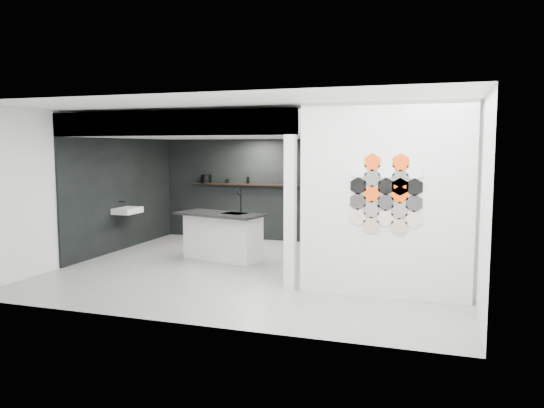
{
  "coord_description": "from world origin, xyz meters",
  "views": [
    {
      "loc": [
        3.06,
        -8.66,
        2.16
      ],
      "look_at": [
        0.1,
        0.3,
        1.15
      ],
      "focal_mm": 35.0,
      "sensor_mm": 36.0,
      "label": 1
    }
  ],
  "objects_px": {
    "wall_basin": "(127,211)",
    "utensil_cup": "(227,181)",
    "stockpot": "(206,179)",
    "glass_bowl": "(310,183)",
    "bottle_dark": "(248,180)",
    "kitchen_island": "(223,236)",
    "kettle": "(304,181)",
    "partition_panel": "(385,201)",
    "glass_vase": "(310,181)"
  },
  "relations": [
    {
      "from": "kitchen_island",
      "to": "kettle",
      "type": "distance_m",
      "value": 2.64
    },
    {
      "from": "kettle",
      "to": "glass_bowl",
      "type": "distance_m",
      "value": 0.13
    },
    {
      "from": "partition_panel",
      "to": "glass_bowl",
      "type": "height_order",
      "value": "partition_panel"
    },
    {
      "from": "stockpot",
      "to": "glass_bowl",
      "type": "distance_m",
      "value": 2.55
    },
    {
      "from": "kitchen_island",
      "to": "utensil_cup",
      "type": "height_order",
      "value": "utensil_cup"
    },
    {
      "from": "stockpot",
      "to": "bottle_dark",
      "type": "height_order",
      "value": "stockpot"
    },
    {
      "from": "kettle",
      "to": "partition_panel",
      "type": "bearing_deg",
      "value": -69.76
    },
    {
      "from": "wall_basin",
      "to": "kitchen_island",
      "type": "xyz_separation_m",
      "value": [
        2.23,
        -0.18,
        -0.38
      ]
    },
    {
      "from": "bottle_dark",
      "to": "utensil_cup",
      "type": "xyz_separation_m",
      "value": [
        -0.53,
        0.0,
        -0.03
      ]
    },
    {
      "from": "stockpot",
      "to": "glass_bowl",
      "type": "bearing_deg",
      "value": 0.0
    },
    {
      "from": "kitchen_island",
      "to": "glass_vase",
      "type": "distance_m",
      "value": 2.69
    },
    {
      "from": "kitchen_island",
      "to": "stockpot",
      "type": "bearing_deg",
      "value": 135.88
    },
    {
      "from": "utensil_cup",
      "to": "stockpot",
      "type": "bearing_deg",
      "value": 180.0
    },
    {
      "from": "stockpot",
      "to": "glass_bowl",
      "type": "height_order",
      "value": "stockpot"
    },
    {
      "from": "kitchen_island",
      "to": "kettle",
      "type": "xyz_separation_m",
      "value": [
        1.03,
        2.24,
        0.93
      ]
    },
    {
      "from": "partition_panel",
      "to": "kettle",
      "type": "bearing_deg",
      "value": 119.7
    },
    {
      "from": "utensil_cup",
      "to": "glass_bowl",
      "type": "bearing_deg",
      "value": 0.0
    },
    {
      "from": "partition_panel",
      "to": "stockpot",
      "type": "bearing_deg",
      "value": 140.13
    },
    {
      "from": "partition_panel",
      "to": "stockpot",
      "type": "relative_size",
      "value": 11.76
    },
    {
      "from": "wall_basin",
      "to": "glass_vase",
      "type": "xyz_separation_m",
      "value": [
        3.39,
        2.07,
        0.55
      ]
    },
    {
      "from": "glass_vase",
      "to": "glass_bowl",
      "type": "bearing_deg",
      "value": 0.0
    },
    {
      "from": "kitchen_island",
      "to": "wall_basin",
      "type": "bearing_deg",
      "value": -170.48
    },
    {
      "from": "glass_vase",
      "to": "kettle",
      "type": "bearing_deg",
      "value": 180.0
    },
    {
      "from": "kettle",
      "to": "utensil_cup",
      "type": "distance_m",
      "value": 1.89
    },
    {
      "from": "stockpot",
      "to": "kettle",
      "type": "xyz_separation_m",
      "value": [
        2.42,
        0.0,
        -0.02
      ]
    },
    {
      "from": "bottle_dark",
      "to": "stockpot",
      "type": "bearing_deg",
      "value": 180.0
    },
    {
      "from": "glass_bowl",
      "to": "kitchen_island",
      "type": "bearing_deg",
      "value": -117.37
    },
    {
      "from": "utensil_cup",
      "to": "kitchen_island",
      "type": "bearing_deg",
      "value": -69.17
    },
    {
      "from": "wall_basin",
      "to": "kettle",
      "type": "relative_size",
      "value": 3.12
    },
    {
      "from": "partition_panel",
      "to": "bottle_dark",
      "type": "relative_size",
      "value": 17.68
    },
    {
      "from": "stockpot",
      "to": "utensil_cup",
      "type": "relative_size",
      "value": 2.51
    },
    {
      "from": "glass_bowl",
      "to": "partition_panel",
      "type": "bearing_deg",
      "value": -61.77
    },
    {
      "from": "kitchen_island",
      "to": "glass_bowl",
      "type": "height_order",
      "value": "glass_bowl"
    },
    {
      "from": "glass_bowl",
      "to": "glass_vase",
      "type": "xyz_separation_m",
      "value": [
        0.0,
        0.0,
        0.03
      ]
    },
    {
      "from": "kitchen_island",
      "to": "utensil_cup",
      "type": "xyz_separation_m",
      "value": [
        -0.85,
        2.24,
        0.9
      ]
    },
    {
      "from": "partition_panel",
      "to": "bottle_dark",
      "type": "distance_m",
      "value": 5.26
    },
    {
      "from": "glass_bowl",
      "to": "utensil_cup",
      "type": "height_order",
      "value": "glass_bowl"
    },
    {
      "from": "wall_basin",
      "to": "bottle_dark",
      "type": "xyz_separation_m",
      "value": [
        1.9,
        2.07,
        0.55
      ]
    },
    {
      "from": "wall_basin",
      "to": "bottle_dark",
      "type": "bearing_deg",
      "value": 47.35
    },
    {
      "from": "wall_basin",
      "to": "utensil_cup",
      "type": "xyz_separation_m",
      "value": [
        1.38,
        2.07,
        0.52
      ]
    },
    {
      "from": "glass_vase",
      "to": "kitchen_island",
      "type": "bearing_deg",
      "value": -117.37
    },
    {
      "from": "kitchen_island",
      "to": "utensil_cup",
      "type": "distance_m",
      "value": 2.56
    },
    {
      "from": "kitchen_island",
      "to": "bottle_dark",
      "type": "distance_m",
      "value": 2.45
    },
    {
      "from": "partition_panel",
      "to": "glass_bowl",
      "type": "bearing_deg",
      "value": 118.23
    },
    {
      "from": "glass_bowl",
      "to": "bottle_dark",
      "type": "distance_m",
      "value": 1.49
    },
    {
      "from": "bottle_dark",
      "to": "wall_basin",
      "type": "bearing_deg",
      "value": -132.65
    },
    {
      "from": "kettle",
      "to": "glass_vase",
      "type": "bearing_deg",
      "value": -9.46
    },
    {
      "from": "glass_vase",
      "to": "bottle_dark",
      "type": "height_order",
      "value": "glass_vase"
    },
    {
      "from": "stockpot",
      "to": "bottle_dark",
      "type": "bearing_deg",
      "value": 0.0
    },
    {
      "from": "wall_basin",
      "to": "glass_vase",
      "type": "distance_m",
      "value": 4.01
    }
  ]
}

